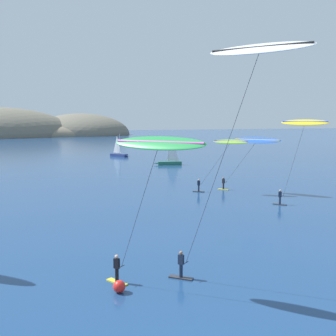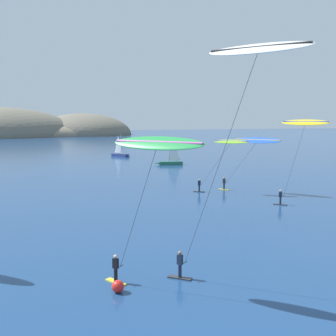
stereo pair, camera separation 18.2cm
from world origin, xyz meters
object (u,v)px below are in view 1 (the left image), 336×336
Objects in this scene: kitesurfer_lime at (227,147)px; kitesurfer_white at (252,70)px; kitesurfer_yellow at (303,128)px; sailboat_near at (168,162)px; kitesurfer_green at (155,156)px; marker_buoy at (119,286)px; kitesurfer_blue at (255,144)px; sailboat_far at (120,154)px.

kitesurfer_white is (-12.94, -28.40, 6.15)m from kitesurfer_lime.
kitesurfer_yellow is at bearing -67.27° from kitesurfer_lime.
kitesurfer_lime is (-3.40, -33.23, 5.35)m from sailboat_near.
kitesurfer_yellow is 25.50m from kitesurfer_white.
kitesurfer_yellow is at bearing 37.49° from kitesurfer_green.
marker_buoy is (-19.59, -25.94, -5.64)m from kitesurfer_lime.
kitesurfer_green is at bearing -129.45° from kitesurfer_blue.
kitesurfer_blue is 3.61m from kitesurfer_lime.
kitesurfer_white reaches higher than kitesurfer_green.
sailboat_near is at bearing 70.57° from kitesurfer_green.
sailboat_near is 1.04× the size of sailboat_far.
sailboat_far is at bearing 104.89° from sailboat_near.
kitesurfer_green is 7.54m from marker_buoy.
marker_buoy is at bearing -102.26° from sailboat_far.
kitesurfer_lime is 0.73× the size of kitesurfer_yellow.
kitesurfer_white is (-16.45, -27.67, 5.77)m from kitesurfer_blue.
sailboat_far is 0.65× the size of kitesurfer_green.
kitesurfer_lime is 31.81m from kitesurfer_white.
sailboat_far is at bearing 77.74° from marker_buoy.
sailboat_far is at bearing 95.60° from kitesurfer_yellow.
kitesurfer_white is at bearing -22.26° from kitesurfer_green.
sailboat_far is 84.09m from kitesurfer_white.
kitesurfer_lime is 10.89m from kitesurfer_yellow.
kitesurfer_yellow is 1.09× the size of kitesurfer_green.
kitesurfer_blue is at bearing 50.55° from kitesurfer_green.
kitesurfer_white reaches higher than marker_buoy.
kitesurfer_green is 0.64× the size of kitesurfer_white.
sailboat_near reaches higher than marker_buoy.
kitesurfer_green reaches higher than sailboat_near.
kitesurfer_green is at bearing -123.72° from kitesurfer_lime.
sailboat_far is at bearing 92.30° from kitesurfer_lime.
sailboat_far is (-5.58, 20.98, 0.00)m from sailboat_near.
kitesurfer_lime is at bearing 168.24° from kitesurfer_blue.
sailboat_near is 33.83m from kitesurfer_lime.
kitesurfer_white is at bearing -120.73° from kitesurfer_blue.
kitesurfer_green is (-21.06, -59.69, 6.98)m from sailboat_near.
kitesurfer_blue is at bearing -89.81° from sailboat_near.
sailboat_near is at bearing 84.16° from kitesurfer_lime.
kitesurfer_green is 12.49× the size of marker_buoy.
kitesurfer_white is (-10.76, -82.60, 11.50)m from sailboat_far.
kitesurfer_yellow is at bearing -89.07° from sailboat_near.
kitesurfer_blue is 1.04× the size of kitesurfer_lime.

